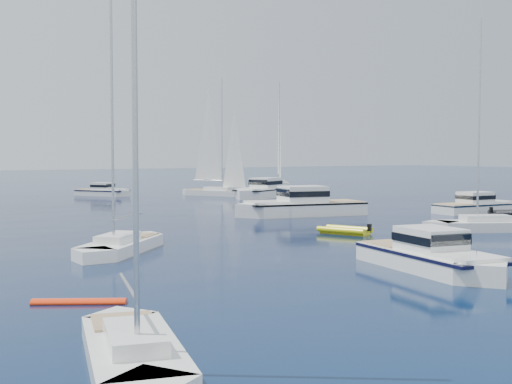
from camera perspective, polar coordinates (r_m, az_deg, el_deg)
motor_cruiser_left at (r=30.80m, az=14.83°, el=-6.50°), size 4.52×9.63×2.43m
motor_cruiser_centre at (r=56.23m, az=3.78°, el=-2.01°), size 12.58×6.27×3.17m
motor_cruiser_far_r at (r=61.91m, az=18.29°, el=-1.69°), size 9.20×3.53×2.36m
motor_cruiser_distant at (r=79.48m, az=0.75°, el=-0.46°), size 11.75×7.88×2.98m
motor_cruiser_horizon at (r=84.57m, az=-12.84°, el=-0.32°), size 6.34×8.00×2.09m
sailboat_fore at (r=17.31m, az=-10.43°, el=-14.17°), size 4.43×8.65×12.30m
sailboat_mid_r at (r=47.75m, az=19.43°, el=-3.13°), size 9.98×7.12×14.67m
sailboat_mid_l at (r=36.11m, az=-11.44°, el=-5.03°), size 8.24×8.18×13.55m
sailboat_sails_r at (r=83.19m, az=-3.51°, el=-0.30°), size 7.13×10.28×15.03m
sailboat_sails_far at (r=103.63m, az=1.96°, el=0.41°), size 8.52×11.19×16.69m
tender_yellow at (r=43.70m, az=7.58°, el=-3.55°), size 3.06×3.93×0.95m
tender_grey_near at (r=59.81m, az=20.56°, el=-1.90°), size 3.23×2.57×0.95m
kayak_orange at (r=24.22m, az=-14.83°, el=-9.17°), size 3.06×2.18×0.30m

